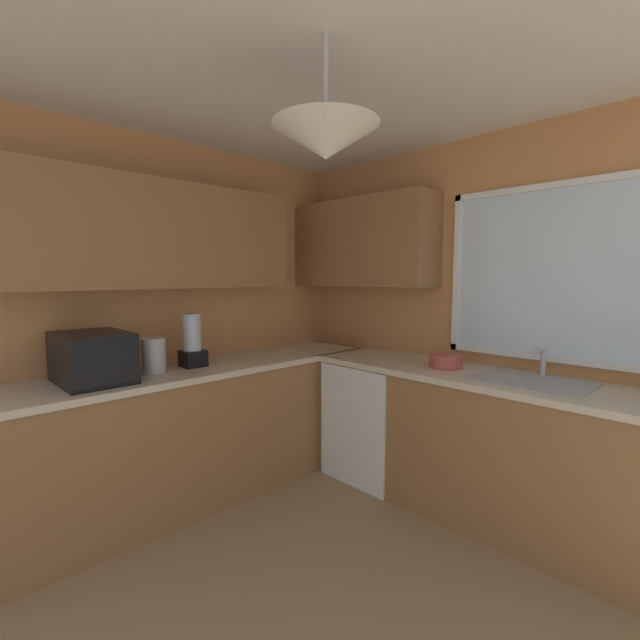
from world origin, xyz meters
TOP-DOWN VIEW (x-y plane):
  - ground_plane at (0.00, 0.00)m, footprint 7.53×7.53m
  - room_shell at (-0.75, 0.48)m, footprint 3.54×3.39m
  - counter_run_left at (-1.40, 0.00)m, footprint 0.65×3.00m
  - counter_run_back at (0.21, 1.33)m, footprint 2.63×0.65m
  - dishwasher at (-0.74, 1.30)m, footprint 0.60×0.60m
  - microwave at (-1.40, -0.51)m, footprint 0.48×0.36m
  - kettle at (-1.38, -0.16)m, footprint 0.14×0.14m
  - sink_assembly at (0.38, 1.33)m, footprint 0.62×0.40m
  - bowl at (-0.18, 1.33)m, footprint 0.22×0.22m
  - blender_appliance at (-1.40, 0.12)m, footprint 0.15×0.15m

SIDE VIEW (x-z plane):
  - ground_plane at x=0.00m, z-range 0.00..0.00m
  - dishwasher at x=-0.74m, z-range 0.00..0.87m
  - counter_run_left at x=-1.40m, z-range 0.00..0.92m
  - counter_run_back at x=0.21m, z-range 0.00..0.92m
  - sink_assembly at x=0.38m, z-range 0.83..1.03m
  - bowl at x=-0.18m, z-range 0.92..1.01m
  - kettle at x=-1.38m, z-range 0.92..1.14m
  - microwave at x=-1.40m, z-range 0.92..1.21m
  - blender_appliance at x=-1.40m, z-range 0.90..1.26m
  - room_shell at x=-0.75m, z-range 0.50..3.06m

